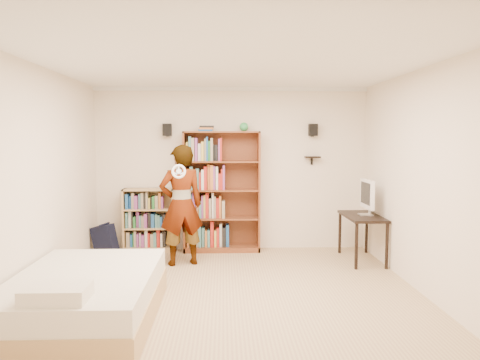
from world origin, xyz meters
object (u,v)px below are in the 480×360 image
object	(u,v)px
computer_desk	(362,238)
person	(181,205)
tall_bookshelf	(222,192)
low_bookshelf	(149,220)
daybed	(85,291)

from	to	relation	value
computer_desk	person	size ratio (longest dim) A/B	0.58
tall_bookshelf	person	bearing A→B (deg)	-125.82
low_bookshelf	daybed	bearing A→B (deg)	-93.46
low_bookshelf	person	xyz separation A→B (m)	(0.61, -0.84, 0.37)
person	daybed	bearing A→B (deg)	51.50
computer_desk	daybed	world-z (taller)	computer_desk
computer_desk	tall_bookshelf	bearing A→B (deg)	162.05
low_bookshelf	computer_desk	size ratio (longest dim) A/B	1.01
tall_bookshelf	computer_desk	size ratio (longest dim) A/B	1.92
low_bookshelf	daybed	world-z (taller)	low_bookshelf
low_bookshelf	daybed	size ratio (longest dim) A/B	0.49
person	computer_desk	bearing A→B (deg)	164.44
tall_bookshelf	computer_desk	xyz separation A→B (m)	(2.13, -0.69, -0.64)
computer_desk	daybed	size ratio (longest dim) A/B	0.48
tall_bookshelf	low_bookshelf	bearing A→B (deg)	178.75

